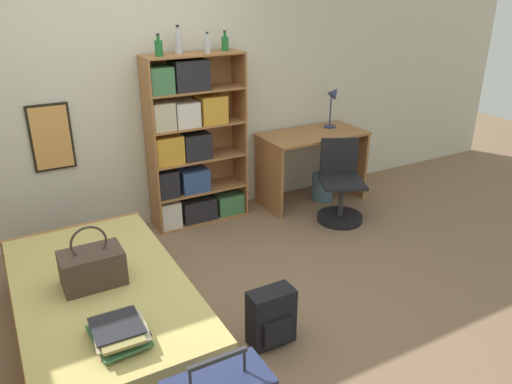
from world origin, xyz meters
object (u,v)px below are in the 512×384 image
object	(u,v)px
bookcase	(189,146)
bottle_blue	(225,43)
bottle_brown	(178,43)
desk_lamp	(333,99)
handbag	(92,267)
book_stack_on_bed	(119,333)
bottle_clear	(207,45)
desk	(312,155)
backpack	(271,318)
waste_bin	(322,187)
bed	(104,309)
desk_chair	(340,195)
bottle_green	(159,48)

from	to	relation	value
bookcase	bottle_blue	xyz separation A→B (m)	(0.41, 0.02, 0.94)
bottle_brown	desk_lamp	xyz separation A→B (m)	(1.71, -0.07, -0.68)
handbag	bookcase	bearing A→B (deg)	47.77
book_stack_on_bed	bottle_clear	world-z (taller)	bottle_clear
book_stack_on_bed	desk	xyz separation A→B (m)	(2.60, 1.88, 0.05)
bottle_blue	backpack	bearing A→B (deg)	-108.22
handbag	backpack	world-z (taller)	handbag
bottle_blue	desk	distance (m)	1.54
waste_bin	desk_lamp	bearing A→B (deg)	38.38
bed	desk	world-z (taller)	desk
bed	bottle_blue	size ratio (longest dim) A/B	10.67
bottle_clear	desk_chair	xyz separation A→B (m)	(1.12, -0.64, -1.47)
handbag	bottle_green	distance (m)	2.04
bottle_green	bottle_brown	xyz separation A→B (m)	(0.21, 0.07, 0.02)
handbag	bottle_brown	bearing A→B (deg)	49.37
handbag	bottle_brown	distance (m)	2.21
bottle_green	desk_lamp	bearing A→B (deg)	0.06
bottle_green	bottle_brown	size ratio (longest dim) A/B	0.77
bed	bottle_clear	distance (m)	2.47
desk	desk_lamp	bearing A→B (deg)	17.42
bottle_clear	waste_bin	xyz separation A→B (m)	(1.27, -0.15, -1.59)
bookcase	bottle_green	bearing A→B (deg)	-171.65
bed	book_stack_on_bed	world-z (taller)	book_stack_on_bed
bed	bottle_blue	xyz separation A→B (m)	(1.62, 1.39, 1.52)
desk_chair	desk_lamp	bearing A→B (deg)	62.06
handbag	bottle_blue	size ratio (longest dim) A/B	2.32
desk_chair	bed	bearing A→B (deg)	-164.86
bottle_green	backpack	size ratio (longest dim) A/B	0.47
handbag	backpack	xyz separation A→B (m)	(0.99, -0.62, -0.35)
bottle_blue	handbag	bearing A→B (deg)	-140.09
bookcase	backpack	bearing A→B (deg)	-97.07
bottle_brown	desk_lamp	bearing A→B (deg)	-2.32
bookcase	desk_lamp	size ratio (longest dim) A/B	3.63
book_stack_on_bed	desk_lamp	xyz separation A→B (m)	(2.92, 1.98, 0.60)
handbag	bottle_clear	size ratio (longest dim) A/B	2.31
book_stack_on_bed	desk_lamp	size ratio (longest dim) A/B	0.81
bed	desk_lamp	size ratio (longest dim) A/B	4.23
bottle_clear	desk	size ratio (longest dim) A/B	0.16
handbag	bottle_brown	size ratio (longest dim) A/B	1.71
book_stack_on_bed	bottle_brown	bearing A→B (deg)	59.49
bottle_green	desk_chair	size ratio (longest dim) A/B	0.23
bookcase	desk	bearing A→B (deg)	-5.71
bookcase	desk_lamp	distance (m)	1.70
bottle_clear	handbag	bearing A→B (deg)	-137.59
bookcase	backpack	distance (m)	2.09
book_stack_on_bed	desk_chair	world-z (taller)	desk_chair
handbag	bookcase	world-z (taller)	bookcase
bottle_clear	backpack	size ratio (longest dim) A/B	0.45
bed	bottle_brown	world-z (taller)	bottle_brown
bottle_brown	desk_chair	world-z (taller)	bottle_brown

